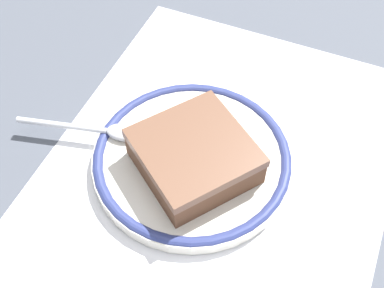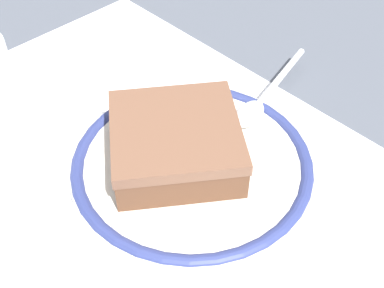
{
  "view_description": "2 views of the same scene",
  "coord_description": "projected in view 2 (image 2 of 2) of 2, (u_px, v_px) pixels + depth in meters",
  "views": [
    {
      "loc": [
        -0.24,
        -0.09,
        0.42
      ],
      "look_at": [
        0.02,
        0.03,
        0.04
      ],
      "focal_mm": 47.18,
      "sensor_mm": 36.0,
      "label": 1
    },
    {
      "loc": [
        0.23,
        -0.17,
        0.32
      ],
      "look_at": [
        0.02,
        0.03,
        0.04
      ],
      "focal_mm": 47.63,
      "sensor_mm": 36.0,
      "label": 2
    }
  ],
  "objects": [
    {
      "name": "ground_plane",
      "position": [
        150.0,
        174.0,
        0.43
      ],
      "size": [
        2.4,
        2.4,
        0.0
      ],
      "primitive_type": "plane",
      "color": "#4C515B"
    },
    {
      "name": "placemat",
      "position": [
        150.0,
        173.0,
        0.43
      ],
      "size": [
        0.48,
        0.33,
        0.0
      ],
      "primitive_type": "cube",
      "color": "white",
      "rests_on": "ground_plane"
    },
    {
      "name": "plate",
      "position": [
        192.0,
        165.0,
        0.42
      ],
      "size": [
        0.2,
        0.2,
        0.02
      ],
      "color": "silver",
      "rests_on": "placemat"
    },
    {
      "name": "cake_slice",
      "position": [
        176.0,
        142.0,
        0.41
      ],
      "size": [
        0.14,
        0.14,
        0.04
      ],
      "color": "brown",
      "rests_on": "plate"
    },
    {
      "name": "spoon",
      "position": [
        260.0,
        101.0,
        0.46
      ],
      "size": [
        0.05,
        0.13,
        0.01
      ],
      "color": "silver",
      "rests_on": "plate"
    }
  ]
}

